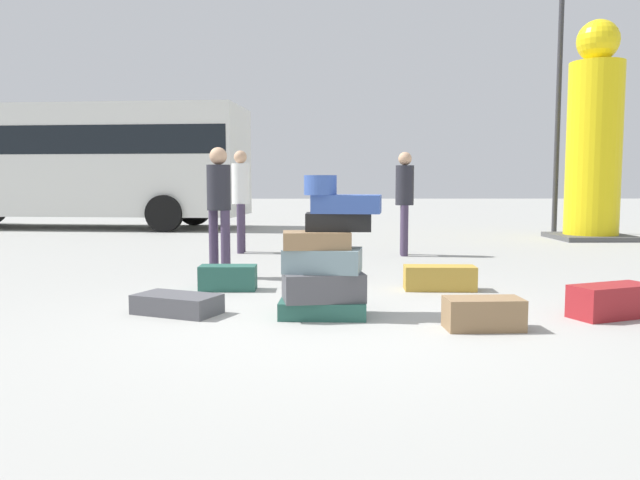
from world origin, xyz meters
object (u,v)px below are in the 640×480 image
suitcase_tower (327,259)px  yellow_dummy_statue (594,143)px  suitcase_maroon_foreground_far (612,301)px  suitcase_teal_white_trunk (228,278)px  suitcase_charcoal_behind_tower (177,304)px  parked_bus (68,158)px  person_bearded_onlooker (405,194)px  lamp_post (560,70)px  suitcase_brown_left_side (483,314)px  person_passerby_in_red (241,192)px  suitcase_black_foreground_near (324,268)px  person_tourist_with_camera (219,200)px  suitcase_tan_upright_blue (440,278)px

suitcase_tower → yellow_dummy_statue: bearing=52.6°
suitcase_maroon_foreground_far → yellow_dummy_statue: 8.57m
suitcase_teal_white_trunk → suitcase_maroon_foreground_far: 3.94m
suitcase_charcoal_behind_tower → yellow_dummy_statue: yellow_dummy_statue is taller
suitcase_charcoal_behind_tower → suitcase_teal_white_trunk: suitcase_teal_white_trunk is taller
parked_bus → yellow_dummy_statue: bearing=-9.9°
suitcase_charcoal_behind_tower → parked_bus: parked_bus is taller
suitcase_charcoal_behind_tower → suitcase_teal_white_trunk: 1.31m
person_bearded_onlooker → lamp_post: 6.73m
suitcase_brown_left_side → person_passerby_in_red: 6.34m
suitcase_black_foreground_near → person_tourist_with_camera: size_ratio=0.34×
suitcase_brown_left_side → parked_bus: parked_bus is taller
suitcase_black_foreground_near → parked_bus: size_ratio=0.06×
suitcase_tower → suitcase_maroon_foreground_far: (2.57, -0.09, -0.38)m
suitcase_maroon_foreground_far → yellow_dummy_statue: bearing=46.0°
suitcase_tower → yellow_dummy_statue: size_ratio=0.28×
suitcase_brown_left_side → person_bearded_onlooker: (0.12, 5.25, 0.89)m
suitcase_tower → suitcase_charcoal_behind_tower: (-1.38, 0.12, -0.43)m
suitcase_teal_white_trunk → suitcase_maroon_foreground_far: bearing=-21.5°
suitcase_black_foreground_near → person_bearded_onlooker: size_ratio=0.33×
suitcase_teal_white_trunk → suitcase_tan_upright_blue: suitcase_teal_white_trunk is taller
yellow_dummy_statue → suitcase_black_foreground_near: bearing=-137.1°
suitcase_teal_white_trunk → suitcase_black_foreground_near: bearing=38.0°
suitcase_teal_white_trunk → suitcase_maroon_foreground_far: suitcase_maroon_foreground_far is taller
suitcase_charcoal_behind_tower → suitcase_brown_left_side: size_ratio=1.22×
suitcase_teal_white_trunk → person_passerby_in_red: 3.88m
suitcase_teal_white_trunk → suitcase_black_foreground_near: 1.39m
person_tourist_with_camera → lamp_post: lamp_post is taller
suitcase_charcoal_behind_tower → person_passerby_in_red: bearing=113.5°
lamp_post → yellow_dummy_statue: bearing=-83.2°
suitcase_black_foreground_near → person_tourist_with_camera: 1.59m
suitcase_charcoal_behind_tower → lamp_post: size_ratio=0.13×
suitcase_tan_upright_blue → person_tourist_with_camera: (-2.61, 0.97, 0.85)m
suitcase_black_foreground_near → person_bearded_onlooker: (1.38, 2.48, 0.89)m
suitcase_black_foreground_near → suitcase_charcoal_behind_tower: bearing=-137.2°
suitcase_tan_upright_blue → parked_bus: 12.73m
person_tourist_with_camera → suitcase_black_foreground_near: bearing=35.2°
suitcase_tower → suitcase_black_foreground_near: suitcase_tower is taller
suitcase_teal_white_trunk → suitcase_black_foreground_near: (1.11, 0.85, -0.01)m
suitcase_maroon_foreground_far → person_bearded_onlooker: bearing=82.5°
suitcase_black_foreground_near → yellow_dummy_statue: bearing=29.3°
yellow_dummy_statue → suitcase_charcoal_behind_tower: bearing=-133.9°
suitcase_brown_left_side → yellow_dummy_statue: size_ratio=0.14×
suitcase_tower → suitcase_black_foreground_near: size_ratio=2.27×
suitcase_charcoal_behind_tower → suitcase_brown_left_side: bearing=10.2°
suitcase_tan_upright_blue → person_tourist_with_camera: bearing=162.7°
person_bearded_onlooker → yellow_dummy_statue: size_ratio=0.37×
suitcase_charcoal_behind_tower → suitcase_black_foreground_near: (1.41, 2.12, 0.04)m
suitcase_brown_left_side → suitcase_tower: bearing=155.3°
person_bearded_onlooker → person_passerby_in_red: 2.78m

